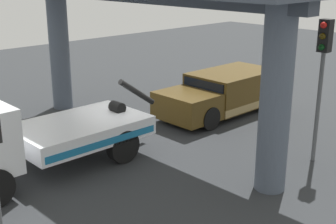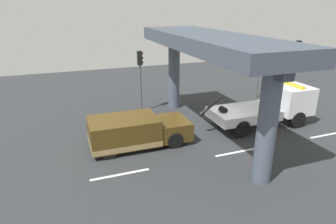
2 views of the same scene
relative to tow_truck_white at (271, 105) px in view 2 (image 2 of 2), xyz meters
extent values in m
cube|color=#2D3033|center=(-3.85, 0.00, -1.25)|extent=(60.00, 40.00, 0.10)
cube|color=silver|center=(-9.85, -2.53, -1.20)|extent=(2.60, 0.16, 0.01)
cube|color=silver|center=(-3.85, -2.53, -1.20)|extent=(2.60, 0.16, 0.01)
cube|color=silver|center=(2.15, -2.53, -1.20)|extent=(2.60, 0.16, 0.01)
cube|color=white|center=(-1.93, 0.01, -0.28)|extent=(3.86, 2.43, 0.55)
cube|color=white|center=(1.40, -0.01, 0.27)|extent=(2.06, 2.32, 1.65)
cube|color=black|center=(2.01, -0.01, 0.64)|extent=(0.07, 2.21, 0.66)
cube|color=#196B9E|center=(-1.92, 1.22, -0.36)|extent=(3.65, 0.04, 0.20)
cylinder|color=black|center=(-4.12, 0.03, 0.46)|extent=(1.42, 0.19, 1.07)
cylinder|color=black|center=(-3.31, 0.02, 0.12)|extent=(0.36, 0.45, 0.36)
cube|color=yellow|center=(1.40, -0.01, 1.18)|extent=(0.25, 1.92, 0.16)
cylinder|color=black|center=(1.21, 1.03, -0.70)|extent=(1.00, 0.33, 1.00)
cylinder|color=black|center=(1.19, -1.05, -0.70)|extent=(1.00, 0.33, 1.00)
cylinder|color=black|center=(-2.69, 1.06, -0.70)|extent=(1.00, 0.33, 1.00)
cylinder|color=black|center=(-2.70, -1.02, -0.70)|extent=(1.00, 0.33, 1.00)
cube|color=#4C3814|center=(-9.09, 0.01, -0.30)|extent=(3.47, 2.22, 1.35)
cube|color=#4C3814|center=(-6.50, -0.01, -0.50)|extent=(1.74, 2.12, 0.95)
cube|color=black|center=(-7.35, 0.00, 0.00)|extent=(0.07, 1.94, 0.59)
cube|color=#9E8451|center=(-9.09, 0.01, -0.79)|extent=(3.49, 2.24, 0.28)
cylinder|color=black|center=(-6.65, 0.95, -0.78)|extent=(0.84, 0.29, 0.84)
cylinder|color=black|center=(-6.66, -0.97, -0.78)|extent=(0.84, 0.29, 0.84)
cylinder|color=black|center=(-10.04, 0.97, -0.78)|extent=(0.84, 0.29, 0.84)
cylinder|color=black|center=(-10.05, -0.95, -0.78)|extent=(0.84, 0.29, 0.84)
cylinder|color=#4C5666|center=(-4.37, 5.02, 1.21)|extent=(0.78, 0.78, 4.81)
cylinder|color=#4C5666|center=(-4.37, -5.01, 1.21)|extent=(0.78, 0.78, 4.81)
cube|color=#414956|center=(-4.37, 0.00, 3.98)|extent=(3.60, 12.03, 0.74)
cube|color=#353C47|center=(-4.37, 0.00, 3.43)|extent=(0.50, 11.63, 0.36)
cylinder|color=#515456|center=(-6.85, 4.87, 0.42)|extent=(0.12, 0.12, 3.25)
cube|color=black|center=(-6.85, 4.87, 2.50)|extent=(0.28, 0.32, 0.90)
sphere|color=red|center=(-6.69, 4.87, 2.80)|extent=(0.18, 0.18, 0.18)
sphere|color=#3A2D06|center=(-6.69, 4.87, 2.50)|extent=(0.18, 0.18, 0.18)
sphere|color=black|center=(-6.69, 4.87, 2.20)|extent=(0.18, 0.18, 0.18)
cylinder|color=#515456|center=(2.65, 4.87, 0.37)|extent=(0.12, 0.12, 3.14)
cube|color=black|center=(2.65, 4.87, 2.39)|extent=(0.28, 0.32, 0.90)
sphere|color=#360605|center=(2.81, 4.87, 2.69)|extent=(0.18, 0.18, 0.18)
sphere|color=gold|center=(2.81, 4.87, 2.39)|extent=(0.18, 0.18, 0.18)
sphere|color=black|center=(2.81, 4.87, 2.09)|extent=(0.18, 0.18, 0.18)
cylinder|color=#515456|center=(6.15, 4.87, 0.50)|extent=(0.12, 0.12, 3.40)
cube|color=black|center=(6.15, 4.87, 2.65)|extent=(0.28, 0.32, 0.90)
sphere|color=#360605|center=(6.31, 4.87, 2.95)|extent=(0.18, 0.18, 0.18)
sphere|color=gold|center=(6.31, 4.87, 2.65)|extent=(0.18, 0.18, 0.18)
sphere|color=black|center=(6.31, 4.87, 2.35)|extent=(0.18, 0.18, 0.18)
camera|label=1|loc=(5.00, 10.98, 4.29)|focal=49.04mm
camera|label=2|loc=(-11.71, -13.58, 5.79)|focal=31.23mm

